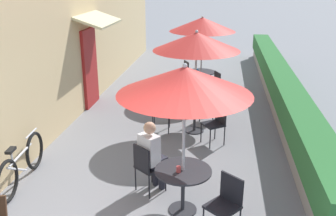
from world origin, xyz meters
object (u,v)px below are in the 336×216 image
object	(u,v)px
cafe_chair_far_right	(189,72)
bicycle_leaning	(22,164)
patio_umbrella_near	(185,81)
coffee_cup_far	(197,70)
patio_table_mid	(195,109)
cafe_chair_mid_right	(207,101)
cafe_chair_far_left	(214,85)
cafe_chair_near_left	(147,165)
cafe_chair_mid_back	(161,111)
seated_patron_near_left	(152,153)
coffee_cup_mid	(191,102)
coffee_cup_near	(179,169)
patio_table_far	(201,77)
patio_umbrella_mid	(197,41)
patio_umbrella_far	(202,24)
patio_table_near	(183,180)
cafe_chair_near_right	(226,201)
cafe_chair_mid_left	(216,121)

from	to	relation	value
cafe_chair_far_right	bicycle_leaning	distance (m)	6.64
patio_umbrella_near	coffee_cup_far	distance (m)	6.09
patio_table_mid	cafe_chair_mid_right	size ratio (longest dim) A/B	0.99
cafe_chair_far_left	cafe_chair_near_left	bearing A→B (deg)	143.50
cafe_chair_near_left	cafe_chair_mid_back	size ratio (longest dim) A/B	1.00
seated_patron_near_left	patio_table_mid	bearing A→B (deg)	118.08
cafe_chair_far_right	coffee_cup_mid	bearing A→B (deg)	-19.70
coffee_cup_near	patio_table_far	distance (m)	6.03
patio_table_far	coffee_cup_far	world-z (taller)	coffee_cup_far
cafe_chair_far_left	patio_umbrella_mid	bearing A→B (deg)	144.97
patio_umbrella_near	bicycle_leaning	distance (m)	3.36
cafe_chair_near_left	patio_umbrella_far	xyz separation A→B (m)	(0.55, 5.53, 1.58)
patio_umbrella_near	coffee_cup_mid	xyz separation A→B (m)	(-0.13, 3.03, -1.34)
patio_table_near	cafe_chair_mid_right	xyz separation A→B (m)	(0.20, 3.85, -0.02)
cafe_chair_mid_back	patio_table_far	size ratio (longest dim) A/B	1.01
cafe_chair_near_left	patio_table_far	world-z (taller)	cafe_chair_near_left
patio_table_far	cafe_chair_far_right	distance (m)	0.77
cafe_chair_mid_back	cafe_chair_near_left	bearing A→B (deg)	-90.92
coffee_cup_near	patio_table_near	bearing A→B (deg)	48.23
seated_patron_near_left	patio_table_far	distance (m)	5.46
cafe_chair_near_right	cafe_chair_mid_back	size ratio (longest dim) A/B	1.00
bicycle_leaning	cafe_chair_far_right	bearing A→B (deg)	64.46
coffee_cup_near	coffee_cup_far	world-z (taller)	same
patio_table_near	patio_umbrella_far	world-z (taller)	patio_umbrella_far
seated_patron_near_left	cafe_chair_far_right	world-z (taller)	seated_patron_near_left
cafe_chair_near_left	coffee_cup_far	bearing A→B (deg)	124.71
cafe_chair_mid_left	cafe_chair_far_right	bearing A→B (deg)	-21.95
patio_umbrella_mid	cafe_chair_far_left	size ratio (longest dim) A/B	2.69
cafe_chair_near_left	patio_table_far	bearing A→B (deg)	123.54
cafe_chair_near_right	patio_table_mid	distance (m)	3.62
cafe_chair_mid_left	coffee_cup_mid	world-z (taller)	cafe_chair_mid_left
seated_patron_near_left	bicycle_leaning	world-z (taller)	seated_patron_near_left
patio_umbrella_near	cafe_chair_near_right	world-z (taller)	patio_umbrella_near
seated_patron_near_left	patio_table_far	xyz separation A→B (m)	(0.48, 5.44, -0.15)
cafe_chair_far_left	coffee_cup_mid	bearing A→B (deg)	143.59
patio_umbrella_near	cafe_chair_near_left	distance (m)	1.76
patio_umbrella_far	cafe_chair_far_right	world-z (taller)	patio_umbrella_far
patio_umbrella_near	patio_umbrella_mid	distance (m)	3.12
patio_table_near	cafe_chair_far_left	xyz separation A→B (m)	(0.30, 5.29, -0.02)
cafe_chair_near_right	patio_table_far	world-z (taller)	cafe_chair_near_right
patio_table_mid	cafe_chair_near_right	bearing A→B (deg)	-78.74
seated_patron_near_left	cafe_chair_mid_right	bearing A→B (deg)	116.21
coffee_cup_far	cafe_chair_mid_left	bearing A→B (deg)	-79.13
patio_umbrella_mid	patio_table_near	bearing A→B (deg)	-88.88
patio_table_mid	cafe_chair_mid_right	world-z (taller)	cafe_chair_mid_right
patio_table_near	seated_patron_near_left	xyz separation A→B (m)	(-0.57, 0.51, 0.15)
patio_table_mid	coffee_cup_mid	world-z (taller)	coffee_cup_mid
patio_umbrella_mid	patio_umbrella_far	bearing A→B (deg)	90.70
coffee_cup_near	cafe_chair_mid_back	size ratio (longest dim) A/B	0.10
patio_table_near	cafe_chair_far_left	distance (m)	5.30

